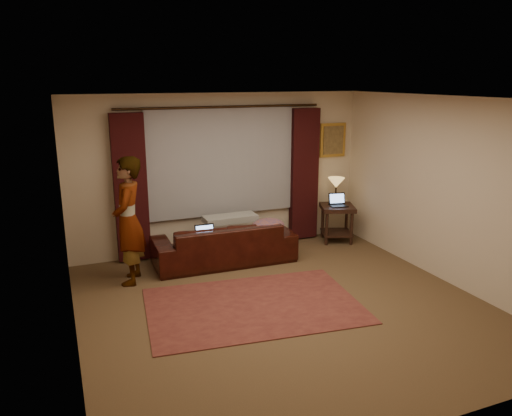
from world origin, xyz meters
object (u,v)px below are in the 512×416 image
Objects in this scene: laptop_sofa at (207,234)px; end_table at (337,223)px; person at (128,221)px; sofa at (224,235)px; tiffany_lamp at (336,191)px; laptop_table at (339,200)px.

end_table is (2.52, 0.40, -0.23)m from laptop_sofa.
person is (-3.66, -0.48, 0.58)m from end_table.
end_table is at bearing 114.52° from person.
laptop_sofa is at bearing 26.33° from sofa.
end_table is 1.38× the size of tiffany_lamp.
person reaches higher than laptop_sofa.
laptop_table is 3.69m from person.
sofa is 2.30m from tiffany_lamp.
person is (-1.15, -0.09, 0.35)m from laptop_sofa.
laptop_table is at bearing 113.93° from person.
person is (-1.47, -0.24, 0.46)m from sofa.
sofa is 6.78× the size of laptop_table.
laptop_sofa is at bearing -161.05° from laptop_table.
laptop_sofa is at bearing -171.05° from end_table.
laptop_sofa is 1.20m from person.
tiffany_lamp is at bearing 76.93° from end_table.
laptop_sofa is at bearing -168.48° from tiffany_lamp.
end_table is 0.44m from laptop_table.
person is at bearing -174.77° from laptop_sofa.
person reaches higher than tiffany_lamp.
sofa reaches higher than end_table.
laptop_table is at bearing -93.44° from end_table.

